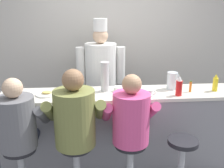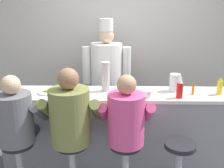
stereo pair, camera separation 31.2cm
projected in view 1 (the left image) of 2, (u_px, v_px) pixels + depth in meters
The scene contains 15 objects.
wall_back at pixel (112, 48), 4.30m from camera, with size 10.00×0.06×2.70m.
diner_counter at pixel (120, 130), 3.35m from camera, with size 2.92×0.55×1.01m.
ketchup_bottle_red at pixel (179, 86), 3.07m from camera, with size 0.07×0.07×0.24m.
mustard_bottle_yellow at pixel (215, 83), 3.23m from camera, with size 0.06×0.06×0.22m.
hot_sauce_bottle_orange at pixel (190, 87), 3.21m from camera, with size 0.03×0.03×0.14m.
water_pitcher_clear at pixel (172, 81), 3.30m from camera, with size 0.15×0.13×0.22m.
breakfast_plate at pixel (47, 94), 3.11m from camera, with size 0.25×0.25×0.05m.
cereal_bowl at pixel (119, 89), 3.24m from camera, with size 0.13×0.13×0.06m.
coffee_mug_white at pixel (149, 93), 3.04m from camera, with size 0.12×0.08×0.09m.
cup_stack_steel at pixel (105, 77), 3.20m from camera, with size 0.11×0.11×0.37m.
diner_seated_grey at pixel (18, 126), 2.67m from camera, with size 0.58×0.57×1.37m.
diner_seated_olive at pixel (75, 121), 2.71m from camera, with size 0.64×0.63×1.45m.
diner_seated_pink at pixel (130, 121), 2.76m from camera, with size 0.59×0.58×1.38m.
empty_stool_round at pixel (182, 156), 2.91m from camera, with size 0.34×0.34×0.63m.
cook_in_whites_near at pixel (101, 76), 3.93m from camera, with size 0.72×0.46×1.85m.
Camera 1 is at (-0.36, -2.73, 2.05)m, focal length 42.00 mm.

